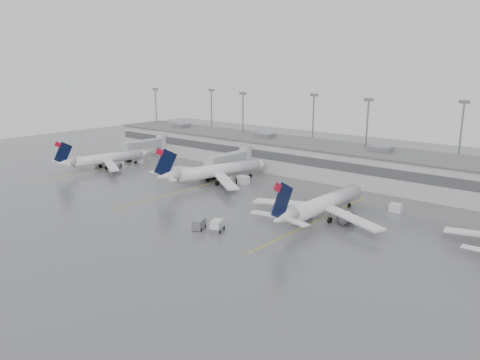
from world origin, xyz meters
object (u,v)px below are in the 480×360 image
Objects in this scene: jet_mid_right at (322,204)px; baggage_tug at (217,227)px; jet_far_left at (104,159)px; jet_mid_left at (214,171)px.

jet_mid_right is 8.54× the size of baggage_tug.
jet_mid_left is (35.52, 7.22, 0.38)m from jet_far_left.
jet_far_left is at bearing -152.79° from jet_mid_left.
jet_mid_right reaches higher than jet_far_left.
baggage_tug is at bearing -7.99° from jet_far_left.
baggage_tug is (-10.91, -17.26, -2.33)m from jet_mid_right.
baggage_tug is at bearing -120.58° from jet_mid_right.
jet_far_left is 0.90× the size of jet_mid_left.
jet_far_left is 0.90× the size of jet_mid_right.
jet_far_left reaches higher than baggage_tug.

